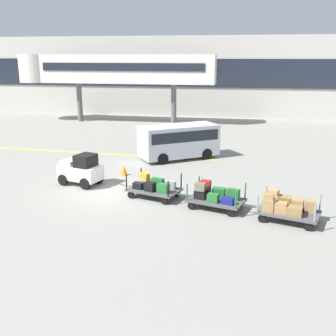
{
  "coord_description": "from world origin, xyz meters",
  "views": [
    {
      "loc": [
        5.89,
        -17.38,
        6.3
      ],
      "look_at": [
        2.35,
        1.23,
        1.01
      ],
      "focal_mm": 43.68,
      "sensor_mm": 36.0,
      "label": 1
    }
  ],
  "objects_px": {
    "baggage_cart_middle": "(215,196)",
    "shuttle_van": "(179,139)",
    "baggage_cart_tail": "(286,207)",
    "baggage_tug": "(81,170)",
    "safety_cone_near": "(124,170)",
    "baggage_cart_lead": "(154,187)"
  },
  "relations": [
    {
      "from": "baggage_cart_middle",
      "to": "shuttle_van",
      "type": "distance_m",
      "value": 8.64
    },
    {
      "from": "baggage_cart_middle",
      "to": "baggage_tug",
      "type": "bearing_deg",
      "value": 163.65
    },
    {
      "from": "baggage_tug",
      "to": "shuttle_van",
      "type": "relative_size",
      "value": 0.46
    },
    {
      "from": "baggage_tug",
      "to": "baggage_cart_tail",
      "type": "bearing_deg",
      "value": -16.35
    },
    {
      "from": "baggage_cart_tail",
      "to": "safety_cone_near",
      "type": "height_order",
      "value": "baggage_cart_tail"
    },
    {
      "from": "baggage_tug",
      "to": "baggage_cart_tail",
      "type": "distance_m",
      "value": 10.05
    },
    {
      "from": "shuttle_van",
      "to": "safety_cone_near",
      "type": "xyz_separation_m",
      "value": [
        -2.3,
        -4.17,
        -0.96
      ]
    },
    {
      "from": "shuttle_van",
      "to": "baggage_cart_tail",
      "type": "bearing_deg",
      "value": -57.48
    },
    {
      "from": "baggage_cart_lead",
      "to": "shuttle_van",
      "type": "xyz_separation_m",
      "value": [
        -0.05,
        7.29,
        0.75
      ]
    },
    {
      "from": "baggage_cart_middle",
      "to": "baggage_cart_tail",
      "type": "height_order",
      "value": "baggage_cart_tail"
    },
    {
      "from": "baggage_cart_tail",
      "to": "shuttle_van",
      "type": "xyz_separation_m",
      "value": [
        -5.7,
        8.95,
        0.68
      ]
    },
    {
      "from": "safety_cone_near",
      "to": "baggage_cart_middle",
      "type": "bearing_deg",
      "value": -37.34
    },
    {
      "from": "baggage_cart_lead",
      "to": "baggage_cart_tail",
      "type": "bearing_deg",
      "value": -16.27
    },
    {
      "from": "baggage_cart_tail",
      "to": "safety_cone_near",
      "type": "distance_m",
      "value": 9.32
    },
    {
      "from": "baggage_tug",
      "to": "baggage_cart_lead",
      "type": "height_order",
      "value": "baggage_tug"
    },
    {
      "from": "baggage_tug",
      "to": "baggage_cart_lead",
      "type": "xyz_separation_m",
      "value": [
        3.99,
        -1.18,
        -0.27
      ]
    },
    {
      "from": "baggage_cart_tail",
      "to": "shuttle_van",
      "type": "distance_m",
      "value": 10.63
    },
    {
      "from": "baggage_tug",
      "to": "baggage_cart_tail",
      "type": "height_order",
      "value": "baggage_tug"
    },
    {
      "from": "shuttle_van",
      "to": "safety_cone_near",
      "type": "height_order",
      "value": "shuttle_van"
    },
    {
      "from": "baggage_cart_middle",
      "to": "shuttle_van",
      "type": "height_order",
      "value": "shuttle_van"
    },
    {
      "from": "shuttle_van",
      "to": "baggage_tug",
      "type": "bearing_deg",
      "value": -122.79
    },
    {
      "from": "baggage_tug",
      "to": "baggage_cart_middle",
      "type": "bearing_deg",
      "value": -16.35
    }
  ]
}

